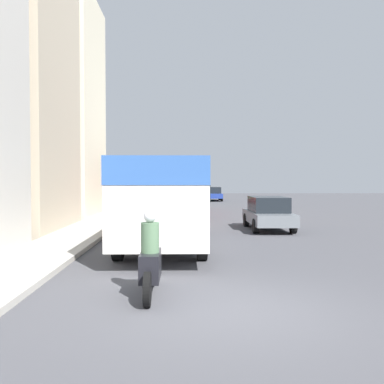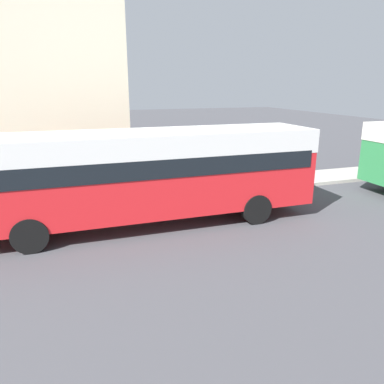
% 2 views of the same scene
% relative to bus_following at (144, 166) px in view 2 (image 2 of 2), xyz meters
% --- Properties ---
extents(building_far_terrace, '(6.50, 6.49, 13.30)m').
position_rel_bus_following_xyz_m(building_far_terrace, '(-7.70, -2.88, 4.67)').
color(building_far_terrace, beige).
rests_on(building_far_terrace, ground_plane).
extents(bus_following, '(2.49, 11.19, 3.04)m').
position_rel_bus_following_xyz_m(bus_following, '(0.00, 0.00, 0.00)').
color(bus_following, red).
rests_on(bus_following, ground_plane).
extents(pedestrian_near_curb, '(0.41, 0.41, 1.57)m').
position_rel_bus_following_xyz_m(pedestrian_near_curb, '(-3.01, 6.16, -1.03)').
color(pedestrian_near_curb, '#232838').
rests_on(pedestrian_near_curb, sidewalk).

